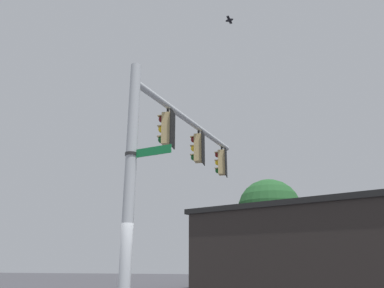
{
  "coord_description": "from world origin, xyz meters",
  "views": [
    {
      "loc": [
        -8.58,
        -3.5,
        1.59
      ],
      "look_at": [
        3.44,
        -0.9,
        5.6
      ],
      "focal_mm": 33.73,
      "sensor_mm": 36.0,
      "label": 1
    }
  ],
  "objects_px": {
    "traffic_light_mid_inner": "(198,148)",
    "street_name_sign": "(141,153)",
    "traffic_light_mid_outer": "(222,162)",
    "traffic_light_nearest_pole": "(167,129)",
    "bird_flying": "(229,20)"
  },
  "relations": [
    {
      "from": "traffic_light_nearest_pole",
      "to": "bird_flying",
      "type": "bearing_deg",
      "value": -91.0
    },
    {
      "from": "traffic_light_mid_outer",
      "to": "street_name_sign",
      "type": "height_order",
      "value": "traffic_light_mid_outer"
    },
    {
      "from": "traffic_light_nearest_pole",
      "to": "traffic_light_mid_outer",
      "type": "distance_m",
      "value": 4.58
    },
    {
      "from": "traffic_light_mid_inner",
      "to": "street_name_sign",
      "type": "relative_size",
      "value": 0.97
    },
    {
      "from": "traffic_light_nearest_pole",
      "to": "traffic_light_mid_outer",
      "type": "height_order",
      "value": "same"
    },
    {
      "from": "street_name_sign",
      "to": "bird_flying",
      "type": "relative_size",
      "value": 3.47
    },
    {
      "from": "traffic_light_mid_inner",
      "to": "bird_flying",
      "type": "relative_size",
      "value": 3.37
    },
    {
      "from": "traffic_light_mid_outer",
      "to": "street_name_sign",
      "type": "xyz_separation_m",
      "value": [
        -6.27,
        1.29,
        -1.32
      ]
    },
    {
      "from": "bird_flying",
      "to": "traffic_light_mid_inner",
      "type": "bearing_deg",
      "value": 34.54
    },
    {
      "from": "traffic_light_mid_inner",
      "to": "traffic_light_mid_outer",
      "type": "relative_size",
      "value": 1.0
    },
    {
      "from": "street_name_sign",
      "to": "traffic_light_mid_inner",
      "type": "bearing_deg",
      "value": -10.01
    },
    {
      "from": "street_name_sign",
      "to": "bird_flying",
      "type": "bearing_deg",
      "value": -51.53
    },
    {
      "from": "traffic_light_mid_outer",
      "to": "street_name_sign",
      "type": "bearing_deg",
      "value": 168.35
    },
    {
      "from": "street_name_sign",
      "to": "bird_flying",
      "type": "xyz_separation_m",
      "value": [
        1.8,
        -2.26,
        5.07
      ]
    },
    {
      "from": "traffic_light_nearest_pole",
      "to": "street_name_sign",
      "type": "height_order",
      "value": "traffic_light_nearest_pole"
    }
  ]
}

